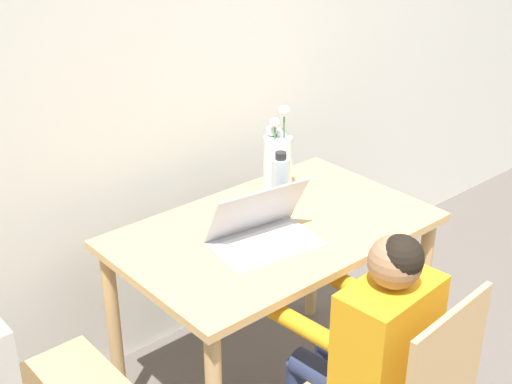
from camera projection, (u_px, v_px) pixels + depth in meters
wall_back at (207, 44)px, 2.79m from camera, size 6.40×0.05×2.50m
dining_table at (274, 253)px, 2.53m from camera, size 1.10×0.69×0.75m
chair_spare at (10, 375)px, 2.03m from camera, size 0.43×0.40×0.87m
person_seated at (371, 341)px, 2.11m from camera, size 0.35×0.44×1.01m
laptop at (262, 230)px, 2.36m from camera, size 0.38×0.28×0.21m
flower_vase at (278, 161)px, 2.67m from camera, size 0.11×0.11×0.35m
water_bottle at (280, 188)px, 2.49m from camera, size 0.06×0.06×0.25m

